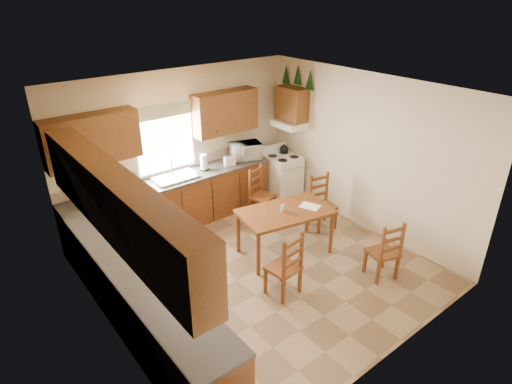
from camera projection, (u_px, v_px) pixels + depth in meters
floor at (261, 269)px, 6.55m from camera, size 4.50×4.50×0.00m
ceiling at (262, 93)px, 5.37m from camera, size 4.50×4.50×0.00m
wall_left at (102, 244)px, 4.70m from camera, size 4.50×4.50×0.00m
wall_right at (364, 154)px, 7.22m from camera, size 4.50×4.50×0.00m
wall_back at (181, 146)px, 7.54m from camera, size 4.50×4.50×0.00m
wall_front at (399, 264)px, 4.37m from camera, size 4.50×4.50×0.00m
lower_cab_back at (174, 204)px, 7.52m from camera, size 3.75×0.60×0.88m
lower_cab_left at (143, 305)px, 5.16m from camera, size 0.60×3.60×0.88m
counter_back at (172, 180)px, 7.32m from camera, size 3.75×0.63×0.04m
counter_left at (139, 274)px, 4.96m from camera, size 0.63×3.60×0.04m
backsplash at (164, 169)px, 7.47m from camera, size 3.75×0.01×0.18m
upper_cab_back_left at (92, 139)px, 6.34m from camera, size 1.41×0.33×0.75m
upper_cab_back_right at (225, 112)px, 7.69m from camera, size 1.25×0.33×0.75m
upper_cab_left at (116, 204)px, 4.46m from camera, size 0.33×3.60×0.75m
upper_cab_stove at (292, 104)px, 8.04m from camera, size 0.33×0.62×0.62m
range_hood at (289, 124)px, 8.18m from camera, size 0.44×0.62×0.12m
window_frame at (165, 139)px, 7.26m from camera, size 1.13×0.02×1.18m
window_pane at (165, 139)px, 7.26m from camera, size 1.05×0.01×1.10m
window_valance at (163, 111)px, 7.02m from camera, size 1.19×0.01×0.24m
sink_basin at (176, 177)px, 7.34m from camera, size 0.75×0.45×0.04m
pine_decal_a at (310, 80)px, 7.68m from camera, size 0.22×0.22×0.36m
pine_decal_b at (298, 75)px, 7.89m from camera, size 0.22×0.22×0.36m
pine_decal_c at (286, 74)px, 8.13m from camera, size 0.22×0.22×0.36m
stove at (283, 178)px, 8.55m from camera, size 0.63×0.64×0.88m
coffeemaker at (82, 195)px, 6.35m from camera, size 0.25×0.29×0.38m
paper_towel at (204, 162)px, 7.62m from camera, size 0.15×0.15×0.29m
toaster at (230, 161)px, 7.86m from camera, size 0.22×0.17×0.16m
microwave at (246, 151)px, 8.11m from camera, size 0.61×0.51×0.31m
dining_table at (285, 232)px, 6.80m from camera, size 1.56×1.08×0.76m
chair_near_left at (283, 264)px, 5.84m from camera, size 0.45×0.43×0.98m
chair_near_right at (383, 249)px, 6.20m from camera, size 0.48×0.47×0.94m
chair_far_left at (263, 193)px, 7.83m from camera, size 0.49×0.48×0.96m
chair_far_right at (323, 203)px, 7.48m from camera, size 0.48×0.46×0.96m
table_paper at (310, 206)px, 6.76m from camera, size 0.33×0.37×0.00m
table_card at (282, 208)px, 6.59m from camera, size 0.09×0.04×0.11m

